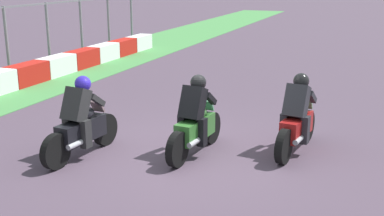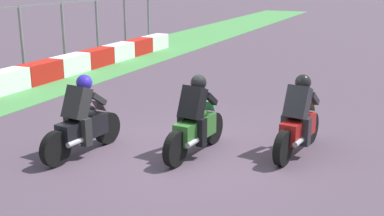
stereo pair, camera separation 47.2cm
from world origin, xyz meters
TOP-DOWN VIEW (x-y plane):
  - ground_plane at (0.00, 0.00)m, footprint 120.00×120.00m
  - rider_lane_a at (0.84, -1.84)m, footprint 2.04×0.59m
  - rider_lane_b at (0.01, -0.10)m, footprint 2.04×0.57m
  - rider_lane_c at (-0.85, 1.83)m, footprint 2.04×0.57m

SIDE VIEW (x-z plane):
  - ground_plane at x=0.00m, z-range 0.00..0.00m
  - rider_lane_a at x=0.84m, z-range -0.13..1.38m
  - rider_lane_b at x=0.01m, z-range -0.13..1.38m
  - rider_lane_c at x=-0.85m, z-range -0.13..1.38m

